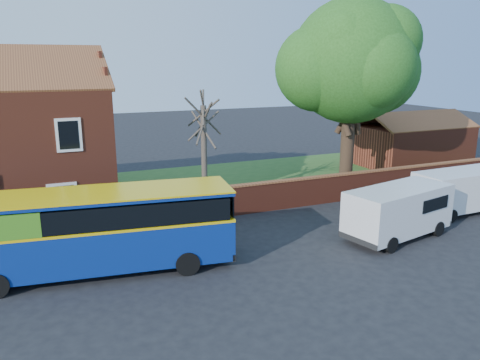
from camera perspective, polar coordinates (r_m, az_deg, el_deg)
name	(u,v)px	position (r m, az deg, el deg)	size (l,w,h in m)	color
ground	(186,291)	(16.86, -6.59, -13.24)	(120.00, 120.00, 0.00)	black
grass_strip	(310,175)	(33.22, 8.54, 0.61)	(26.00, 12.00, 0.04)	#426B28
boundary_wall	(365,184)	(28.27, 14.96, -0.48)	(22.00, 0.38, 1.60)	maroon
outbuilding	(412,144)	(38.35, 20.19, 4.13)	(8.20, 5.06, 4.17)	maroon
bus	(85,229)	(18.27, -18.37, -5.64)	(10.47, 3.90, 3.11)	navy
van_near	(399,210)	(22.19, 18.76, -3.47)	(5.59, 3.15, 2.31)	silver
van_far	(461,190)	(27.05, 25.34, -1.07)	(5.15, 2.23, 2.24)	silver
large_tree	(351,65)	(30.01, 13.37, 13.45)	(9.44, 7.47, 11.52)	black
bare_tree	(204,151)	(25.40, -4.40, 3.60)	(2.26, 2.69, 6.02)	#4C4238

